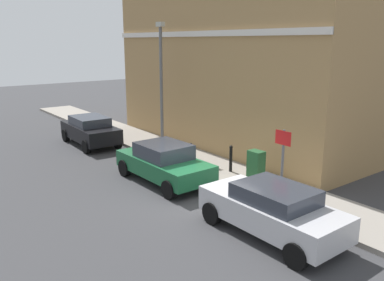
{
  "coord_description": "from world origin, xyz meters",
  "views": [
    {
      "loc": [
        -7.98,
        -9.49,
        5.04
      ],
      "look_at": [
        1.38,
        2.79,
        1.2
      ],
      "focal_mm": 37.42,
      "sensor_mm": 36.0,
      "label": 1
    }
  ],
  "objects_px": {
    "car_green": "(164,162)",
    "utility_cabinet": "(256,168)",
    "car_silver": "(272,209)",
    "bollard_near_cabinet": "(231,158)",
    "car_black": "(90,130)",
    "lamppost": "(161,80)",
    "bollard_far_kerb": "(191,155)",
    "street_sign": "(283,155)"
  },
  "relations": [
    {
      "from": "car_green",
      "to": "utility_cabinet",
      "type": "relative_size",
      "value": 3.54
    },
    {
      "from": "utility_cabinet",
      "to": "car_green",
      "type": "bearing_deg",
      "value": 135.04
    },
    {
      "from": "car_silver",
      "to": "bollard_near_cabinet",
      "type": "height_order",
      "value": "car_silver"
    },
    {
      "from": "car_silver",
      "to": "car_black",
      "type": "xyz_separation_m",
      "value": [
        0.11,
        11.98,
        0.02
      ]
    },
    {
      "from": "car_green",
      "to": "car_silver",
      "type": "bearing_deg",
      "value": 178.17
    },
    {
      "from": "bollard_near_cabinet",
      "to": "lamppost",
      "type": "xyz_separation_m",
      "value": [
        -0.11,
        4.63,
        2.6
      ]
    },
    {
      "from": "utility_cabinet",
      "to": "bollard_near_cabinet",
      "type": "distance_m",
      "value": 1.42
    },
    {
      "from": "car_silver",
      "to": "bollard_near_cabinet",
      "type": "relative_size",
      "value": 3.89
    },
    {
      "from": "utility_cabinet",
      "to": "bollard_far_kerb",
      "type": "distance_m",
      "value": 2.79
    },
    {
      "from": "bollard_far_kerb",
      "to": "street_sign",
      "type": "height_order",
      "value": "street_sign"
    },
    {
      "from": "bollard_near_cabinet",
      "to": "street_sign",
      "type": "relative_size",
      "value": 0.45
    },
    {
      "from": "bollard_near_cabinet",
      "to": "street_sign",
      "type": "xyz_separation_m",
      "value": [
        -0.77,
        -3.13,
        0.96
      ]
    },
    {
      "from": "utility_cabinet",
      "to": "street_sign",
      "type": "xyz_separation_m",
      "value": [
        -0.67,
        -1.72,
        0.98
      ]
    },
    {
      "from": "bollard_near_cabinet",
      "to": "bollard_far_kerb",
      "type": "bearing_deg",
      "value": 129.03
    },
    {
      "from": "street_sign",
      "to": "utility_cabinet",
      "type": "bearing_deg",
      "value": 68.81
    },
    {
      "from": "bollard_far_kerb",
      "to": "lamppost",
      "type": "distance_m",
      "value": 4.37
    },
    {
      "from": "bollard_near_cabinet",
      "to": "bollard_far_kerb",
      "type": "height_order",
      "value": "same"
    },
    {
      "from": "car_black",
      "to": "utility_cabinet",
      "type": "distance_m",
      "value": 9.37
    },
    {
      "from": "utility_cabinet",
      "to": "street_sign",
      "type": "relative_size",
      "value": 0.5
    },
    {
      "from": "bollard_far_kerb",
      "to": "car_green",
      "type": "bearing_deg",
      "value": -168.64
    },
    {
      "from": "car_silver",
      "to": "lamppost",
      "type": "bearing_deg",
      "value": -15.42
    },
    {
      "from": "utility_cabinet",
      "to": "street_sign",
      "type": "distance_m",
      "value": 2.08
    },
    {
      "from": "car_silver",
      "to": "bollard_far_kerb",
      "type": "distance_m",
      "value": 5.73
    },
    {
      "from": "utility_cabinet",
      "to": "bollard_near_cabinet",
      "type": "bearing_deg",
      "value": 85.95
    },
    {
      "from": "car_black",
      "to": "bollard_near_cabinet",
      "type": "distance_m",
      "value": 8.04
    },
    {
      "from": "bollard_far_kerb",
      "to": "lamppost",
      "type": "height_order",
      "value": "lamppost"
    },
    {
      "from": "car_black",
      "to": "lamppost",
      "type": "xyz_separation_m",
      "value": [
        2.28,
        -3.05,
        2.54
      ]
    },
    {
      "from": "car_green",
      "to": "bollard_near_cabinet",
      "type": "bearing_deg",
      "value": -112.2
    },
    {
      "from": "car_silver",
      "to": "car_green",
      "type": "height_order",
      "value": "car_green"
    },
    {
      "from": "car_silver",
      "to": "car_green",
      "type": "bearing_deg",
      "value": -0.97
    },
    {
      "from": "lamppost",
      "to": "car_black",
      "type": "bearing_deg",
      "value": 126.77
    },
    {
      "from": "bollard_near_cabinet",
      "to": "bollard_far_kerb",
      "type": "relative_size",
      "value": 1.0
    },
    {
      "from": "car_silver",
      "to": "bollard_far_kerb",
      "type": "relative_size",
      "value": 3.89
    },
    {
      "from": "car_black",
      "to": "bollard_far_kerb",
      "type": "distance_m",
      "value": 6.6
    },
    {
      "from": "car_green",
      "to": "bollard_near_cabinet",
      "type": "height_order",
      "value": "car_green"
    },
    {
      "from": "car_silver",
      "to": "car_green",
      "type": "relative_size",
      "value": 0.99
    },
    {
      "from": "car_silver",
      "to": "bollard_near_cabinet",
      "type": "xyz_separation_m",
      "value": [
        2.5,
        4.3,
        -0.04
      ]
    },
    {
      "from": "street_sign",
      "to": "lamppost",
      "type": "bearing_deg",
      "value": 85.18
    },
    {
      "from": "utility_cabinet",
      "to": "bollard_near_cabinet",
      "type": "relative_size",
      "value": 1.11
    },
    {
      "from": "car_silver",
      "to": "street_sign",
      "type": "bearing_deg",
      "value": -56.35
    },
    {
      "from": "bollard_near_cabinet",
      "to": "lamppost",
      "type": "bearing_deg",
      "value": 91.37
    },
    {
      "from": "car_black",
      "to": "bollard_near_cabinet",
      "type": "bearing_deg",
      "value": -161.11
    }
  ]
}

